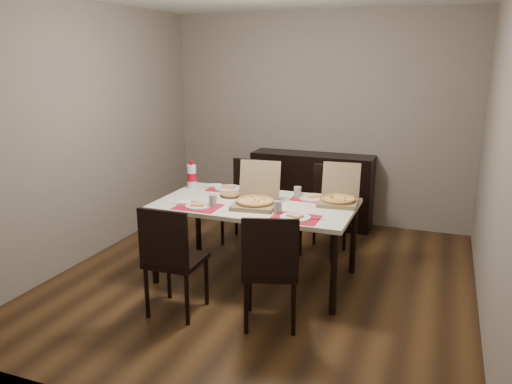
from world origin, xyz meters
TOP-DOWN VIEW (x-y plane):
  - ground at (0.00, 0.00)m, footprint 3.80×4.00m
  - room_walls at (0.00, 0.43)m, footprint 3.84×4.02m
  - sideboard at (0.00, 1.78)m, footprint 1.50×0.40m
  - dining_table at (-0.07, 0.01)m, footprint 1.80×1.00m
  - chair_near_left at (-0.44, -0.90)m, footprint 0.43×0.43m
  - chair_near_right at (0.36, -0.80)m, footprint 0.52×0.52m
  - chair_far_left at (-0.54, 0.94)m, footprint 0.44×0.44m
  - chair_far_right at (0.39, 0.93)m, footprint 0.49×0.49m
  - setting_near_left at (-0.49, -0.29)m, footprint 0.47×0.30m
  - setting_near_right at (0.36, -0.29)m, footprint 0.47×0.30m
  - setting_far_left at (-0.48, 0.36)m, footprint 0.51×0.30m
  - setting_far_right at (0.35, 0.33)m, footprint 0.45×0.30m
  - napkin_loose at (-0.08, 0.03)m, footprint 0.15×0.14m
  - pizza_box_center at (-0.04, -0.09)m, footprint 0.43×0.47m
  - pizza_box_right at (0.65, 0.26)m, footprint 0.38×0.41m
  - faina_plate at (-0.38, 0.13)m, footprint 0.22×0.22m
  - dip_bowl at (0.01, 0.14)m, footprint 0.15×0.15m
  - soda_bottle at (-0.88, 0.28)m, footprint 0.10×0.10m

SIDE VIEW (x-z plane):
  - ground at x=0.00m, z-range -0.02..0.00m
  - sideboard at x=0.00m, z-range 0.00..0.90m
  - chair_near_left at x=-0.44m, z-range 0.05..0.98m
  - chair_near_right at x=0.36m, z-range 0.05..0.98m
  - chair_far_left at x=-0.54m, z-range 0.05..0.98m
  - chair_far_right at x=0.39m, z-range 0.05..0.98m
  - dining_table at x=-0.07m, z-range 0.31..1.06m
  - napkin_loose at x=-0.08m, z-range 0.75..0.77m
  - faina_plate at x=-0.38m, z-range 0.75..0.78m
  - dip_bowl at x=0.01m, z-range 0.75..0.78m
  - setting_far_left at x=-0.48m, z-range 0.72..0.83m
  - setting_far_right at x=0.35m, z-range 0.72..0.83m
  - setting_near_right at x=0.36m, z-range 0.72..0.83m
  - setting_near_left at x=-0.49m, z-range 0.72..0.83m
  - pizza_box_right at x=0.65m, z-range 0.63..0.98m
  - pizza_box_center at x=-0.04m, z-range 0.62..1.00m
  - soda_bottle at x=-0.88m, z-range 0.73..1.02m
  - room_walls at x=0.00m, z-range 0.42..3.04m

